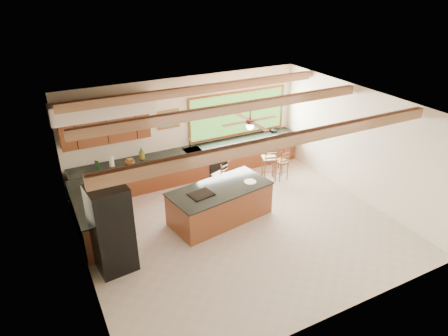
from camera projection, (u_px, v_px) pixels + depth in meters
ground at (240, 226)px, 9.81m from camera, size 7.20×7.20×0.00m
room_shell at (222, 135)px, 9.27m from camera, size 7.27×6.54×3.02m
counter_run at (171, 175)px, 11.27m from camera, size 7.12×3.10×1.27m
island at (220, 203)px, 9.93m from camera, size 2.68×1.57×0.90m
refrigerator at (112, 229)px, 8.04m from camera, size 0.82×0.80×1.93m
bar_stool_a at (221, 176)px, 10.87m from camera, size 0.48×0.48×1.03m
bar_stool_b at (283, 162)px, 11.72m from camera, size 0.37×0.37×0.99m
bar_stool_c at (279, 146)px, 12.53m from camera, size 0.53×0.53×1.14m
bar_stool_d at (271, 159)px, 11.65m from camera, size 0.53×0.53×1.17m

